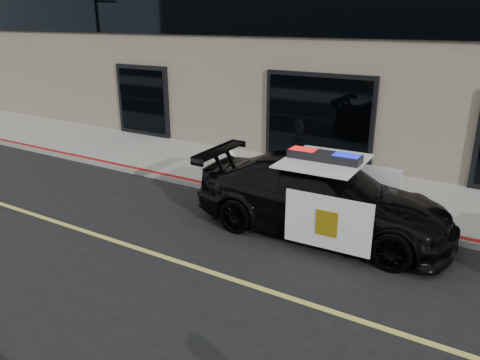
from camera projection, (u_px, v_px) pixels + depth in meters
The scene contains 4 objects.
ground at pixel (217, 274), 8.45m from camera, with size 120.00×120.00×0.00m, color black.
sidewalk_n at pixel (325, 186), 12.66m from camera, with size 60.00×3.50×0.15m, color gray.
police_car at pixel (322, 197), 9.89m from camera, with size 2.68×5.60×1.79m.
fire_hydrant at pixel (230, 163), 13.20m from camera, with size 0.35×0.49×0.78m.
Camera 1 is at (4.21, -6.12, 4.39)m, focal length 35.00 mm.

